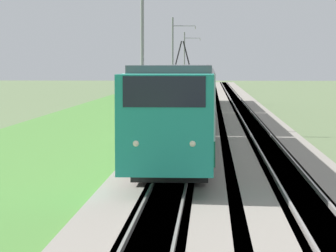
{
  "coord_description": "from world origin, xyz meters",
  "views": [
    {
      "loc": [
        -2.15,
        -1.3,
        4.18
      ],
      "look_at": [
        21.9,
        0.0,
        2.3
      ],
      "focal_mm": 85.0,
      "sensor_mm": 36.0,
      "label": 1
    }
  ],
  "objects_px": {
    "passenger_train": "(192,90)",
    "catenary_mast_distant": "(185,61)",
    "catenary_mast_mid": "(143,53)",
    "catenary_mast_far": "(173,59)"
  },
  "relations": [
    {
      "from": "passenger_train",
      "to": "catenary_mast_far",
      "type": "bearing_deg",
      "value": -174.92
    },
    {
      "from": "catenary_mast_far",
      "to": "catenary_mast_distant",
      "type": "relative_size",
      "value": 1.01
    },
    {
      "from": "catenary_mast_mid",
      "to": "catenary_mast_far",
      "type": "relative_size",
      "value": 1.02
    },
    {
      "from": "catenary_mast_mid",
      "to": "catenary_mast_far",
      "type": "bearing_deg",
      "value": -0.0
    },
    {
      "from": "passenger_train",
      "to": "catenary_mast_distant",
      "type": "xyz_separation_m",
      "value": [
        67.74,
        2.71,
        2.21
      ]
    },
    {
      "from": "catenary_mast_far",
      "to": "catenary_mast_distant",
      "type": "height_order",
      "value": "catenary_mast_far"
    },
    {
      "from": "catenary_mast_distant",
      "to": "catenary_mast_far",
      "type": "bearing_deg",
      "value": 180.0
    },
    {
      "from": "catenary_mast_distant",
      "to": "passenger_train",
      "type": "bearing_deg",
      "value": -177.71
    },
    {
      "from": "passenger_train",
      "to": "catenary_mast_mid",
      "type": "relative_size",
      "value": 6.73
    },
    {
      "from": "passenger_train",
      "to": "catenary_mast_distant",
      "type": "height_order",
      "value": "catenary_mast_distant"
    }
  ]
}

